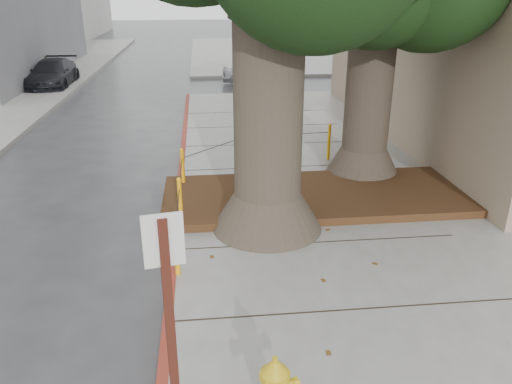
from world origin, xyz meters
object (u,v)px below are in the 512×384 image
Objects in this scene: signpost at (173,362)px; car_dark at (52,74)px; car_red at (375,69)px; car_silver at (256,72)px.

signpost is 0.65× the size of car_dark.
signpost is 23.27m from car_red.
car_silver is (2.90, 21.13, -1.18)m from signpost.
car_silver is 0.75× the size of car_dark.
car_red is 15.40m from car_dark.
signpost is 0.87× the size of car_red.
car_dark is at bearing 97.30° from signpost.
car_red is at bearing 0.58° from car_dark.
car_red is (8.89, 21.47, -1.21)m from signpost.
car_silver is at bearing 91.22° from car_red.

